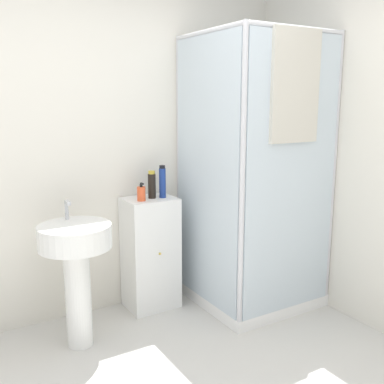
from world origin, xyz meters
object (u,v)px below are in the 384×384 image
(soap_dispenser, at_px, (141,193))
(shampoo_bottle_blue, at_px, (162,182))
(sink, at_px, (76,259))
(shampoo_bottle_tall_black, at_px, (152,185))

(soap_dispenser, height_order, shampoo_bottle_blue, shampoo_bottle_blue)
(sink, bearing_deg, shampoo_bottle_blue, 18.58)
(sink, distance_m, shampoo_bottle_blue, 0.90)
(sink, distance_m, shampoo_bottle_tall_black, 0.83)
(sink, relative_size, shampoo_bottle_blue, 3.87)
(sink, xyz_separation_m, soap_dispenser, (0.58, 0.24, 0.33))
(soap_dispenser, relative_size, shampoo_bottle_tall_black, 0.65)
(soap_dispenser, relative_size, shampoo_bottle_blue, 0.55)
(sink, xyz_separation_m, shampoo_bottle_tall_black, (0.68, 0.28, 0.38))
(sink, height_order, soap_dispenser, soap_dispenser)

